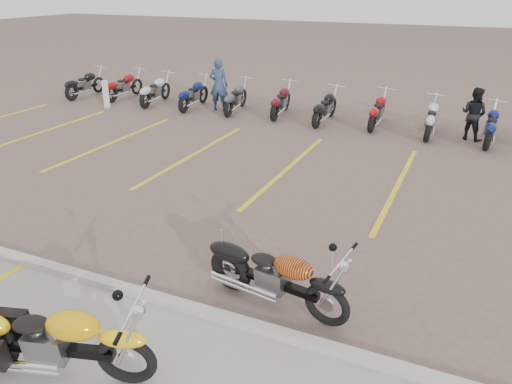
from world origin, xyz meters
TOP-DOWN VIEW (x-y plane):
  - ground at (0.00, 0.00)m, footprint 100.00×100.00m
  - curb at (0.00, -2.00)m, footprint 60.00×0.18m
  - parking_stripes at (0.00, 4.00)m, footprint 38.00×5.50m
  - yellow_cruiser at (0.04, -3.71)m, footprint 2.40×0.83m
  - flame_cruiser at (1.85, -1.35)m, footprint 2.27×0.53m
  - person_a at (-4.42, 8.65)m, footprint 0.75×0.58m
  - person_b at (4.00, 8.56)m, footprint 0.92×0.84m
  - bollard at (-8.37, 7.29)m, footprint 0.15×0.15m
  - bg_bike_row at (-0.49, 8.69)m, footprint 20.59×2.04m

SIDE VIEW (x-z plane):
  - ground at x=0.00m, z-range 0.00..0.00m
  - parking_stripes at x=0.00m, z-range 0.00..0.01m
  - curb at x=0.00m, z-range 0.00..0.12m
  - flame_cruiser at x=1.85m, z-range 0.00..0.94m
  - bollard at x=-8.37m, z-range 0.00..1.00m
  - yellow_cruiser at x=0.04m, z-range 0.00..1.01m
  - bg_bike_row at x=-0.49m, z-range 0.00..1.10m
  - person_b at x=4.00m, z-range 0.00..1.54m
  - person_a at x=-4.42m, z-range 0.00..1.84m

